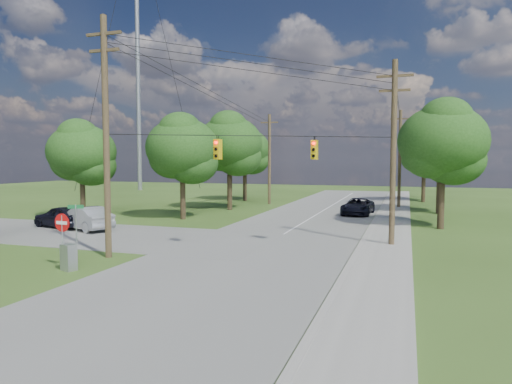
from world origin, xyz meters
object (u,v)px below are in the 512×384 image
(pole_ne, at_px, (393,150))
(car_cross_silver, at_px, (85,218))
(car_main_north, at_px, (358,206))
(pole_sw, at_px, (106,134))
(control_cabinet, at_px, (69,257))
(pole_north_e, at_px, (400,158))
(pole_north_w, at_px, (269,158))
(car_cross_dark, at_px, (61,217))
(do_not_enter_sign, at_px, (62,229))

(pole_ne, xyz_separation_m, car_cross_silver, (-20.58, -0.57, -4.61))
(car_main_north, bearing_deg, pole_ne, -73.20)
(pole_sw, height_order, control_cabinet, pole_sw)
(pole_sw, height_order, pole_north_e, pole_sw)
(pole_north_e, distance_m, car_main_north, 9.17)
(pole_ne, distance_m, pole_north_w, 26.03)
(pole_sw, distance_m, pole_north_e, 32.55)
(pole_sw, height_order, car_cross_dark, pole_sw)
(pole_north_e, distance_m, car_cross_dark, 32.24)
(car_main_north, xyz_separation_m, control_cabinet, (-10.07, -25.19, -0.17))
(car_cross_silver, height_order, do_not_enter_sign, do_not_enter_sign)
(car_cross_silver, bearing_deg, control_cabinet, 58.22)
(pole_sw, xyz_separation_m, car_cross_dark, (-9.50, 7.42, -5.40))
(pole_north_w, bearing_deg, do_not_enter_sign, -90.00)
(car_cross_silver, distance_m, do_not_enter_sign, 11.89)
(pole_north_e, xyz_separation_m, pole_north_w, (-13.90, 0.00, 0.00))
(pole_north_e, bearing_deg, pole_ne, -90.00)
(car_cross_silver, distance_m, car_main_north, 22.98)
(pole_north_w, bearing_deg, control_cabinet, -89.24)
(control_cabinet, height_order, do_not_enter_sign, do_not_enter_sign)
(pole_north_e, height_order, pole_north_w, same)
(car_cross_silver, xyz_separation_m, control_cabinet, (7.11, -9.93, -0.27))
(pole_north_w, xyz_separation_m, control_cabinet, (0.43, -32.50, -4.54))
(car_cross_silver, bearing_deg, car_cross_dark, -76.54)
(pole_north_e, height_order, car_cross_dark, pole_north_e)
(car_cross_dark, bearing_deg, car_cross_silver, 96.07)
(pole_north_e, bearing_deg, car_cross_dark, -136.03)
(pole_north_e, bearing_deg, pole_sw, -114.52)
(pole_sw, relative_size, pole_ne, 1.14)
(pole_sw, xyz_separation_m, pole_north_e, (13.50, 29.60, -1.10))
(pole_sw, bearing_deg, pole_north_e, 65.48)
(pole_ne, relative_size, car_cross_silver, 2.10)
(pole_ne, height_order, do_not_enter_sign, pole_ne)
(pole_north_e, xyz_separation_m, car_cross_silver, (-20.58, -22.57, -4.27))
(pole_north_e, relative_size, car_cross_dark, 2.13)
(pole_ne, distance_m, pole_north_e, 22.00)
(pole_north_w, relative_size, car_cross_dark, 2.13)
(car_cross_dark, distance_m, control_cabinet, 14.05)
(pole_north_e, height_order, car_cross_silver, pole_north_e)
(car_cross_dark, distance_m, do_not_enter_sign, 13.69)
(pole_sw, relative_size, pole_north_e, 1.20)
(pole_north_e, distance_m, control_cabinet, 35.47)
(pole_ne, xyz_separation_m, pole_north_e, (-0.00, 22.00, -0.34))
(pole_ne, distance_m, car_cross_silver, 21.10)
(pole_north_w, relative_size, do_not_enter_sign, 3.95)
(pole_north_w, bearing_deg, car_cross_silver, -106.48)
(pole_north_e, bearing_deg, car_main_north, -114.93)
(pole_sw, xyz_separation_m, car_cross_silver, (-7.08, 7.03, -5.37))
(pole_north_w, bearing_deg, car_cross_dark, -112.29)
(pole_ne, relative_size, control_cabinet, 8.89)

